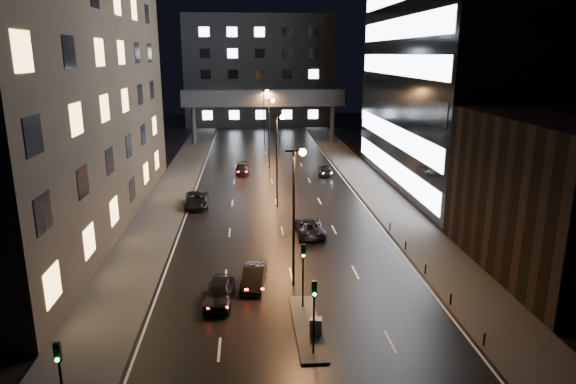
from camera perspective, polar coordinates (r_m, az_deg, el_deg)
name	(u,v)px	position (r m, az deg, el deg)	size (l,w,h in m)	color
ground	(272,181)	(68.31, -1.80, 1.22)	(160.00, 160.00, 0.00)	black
sidewalk_left	(172,192)	(64.07, -12.82, -0.03)	(5.00, 110.00, 0.15)	#383533
sidewalk_right	(373,188)	(65.28, 9.44, 0.43)	(5.00, 110.00, 0.15)	#383533
building_left	(28,12)	(53.97, -26.90, 17.40)	(15.00, 48.00, 40.00)	#2D2319
building_right_low	(558,197)	(43.43, 27.81, -0.51)	(10.00, 18.00, 12.00)	black
building_right_glass	(483,0)	(68.59, 20.90, 19.29)	(20.00, 36.00, 45.00)	black
building_far	(259,71)	(124.35, -3.21, 13.29)	(34.00, 14.00, 25.00)	#333335
skybridge	(263,99)	(96.63, -2.74, 10.31)	(30.00, 3.00, 10.00)	#333335
median_island	(307,327)	(32.80, 2.14, -14.72)	(1.60, 8.00, 0.15)	#383533
traffic_signal_near	(303,265)	(33.66, 1.69, -8.15)	(0.28, 0.34, 4.40)	black
traffic_signal_far	(314,305)	(28.73, 2.91, -12.47)	(0.28, 0.34, 4.40)	black
traffic_signal_corner	(60,373)	(25.69, -23.99, -17.89)	(0.28, 0.34, 4.40)	black
bollard_row	(437,284)	(38.78, 16.24, -9.80)	(0.12, 25.12, 0.90)	black
streetlight_near	(296,200)	(35.80, 0.90, -0.93)	(1.45, 0.50, 10.15)	black
streetlight_mid_a	(278,149)	(55.24, -1.07, 4.79)	(1.45, 0.50, 10.15)	black
streetlight_mid_b	(270,124)	(74.97, -2.03, 7.52)	(1.45, 0.50, 10.15)	black
streetlight_far	(265,110)	(94.82, -2.59, 9.10)	(1.45, 0.50, 10.15)	black
car_away_a	(219,292)	(35.67, -7.66, -10.96)	(1.87, 4.64, 1.58)	black
car_away_b	(254,276)	(37.89, -3.82, -9.34)	(1.54, 4.40, 1.45)	black
car_away_c	(197,200)	(57.61, -10.13, -0.86)	(2.55, 5.53, 1.54)	black
car_away_d	(242,169)	(72.86, -5.10, 2.58)	(1.84, 4.52, 1.31)	black
car_toward_a	(310,227)	(47.97, 2.42, -3.94)	(2.48, 5.37, 1.49)	black
car_toward_b	(325,170)	(71.94, 4.15, 2.45)	(1.88, 4.62, 1.34)	black
utility_cabinet	(316,326)	(31.63, 3.12, -14.69)	(0.70, 0.56, 1.06)	#525254
cone_a	(311,323)	(32.79, 2.62, -14.33)	(0.32, 0.32, 0.56)	#F05A0C
cone_b	(314,322)	(33.02, 2.88, -14.22)	(0.41, 0.41, 0.45)	#FF4D0D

